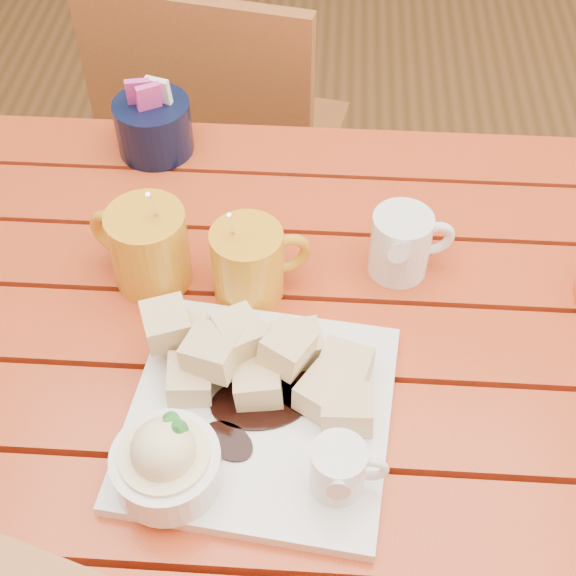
# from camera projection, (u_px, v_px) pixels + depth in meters

# --- Properties ---
(table) EXTENTS (1.20, 0.79, 0.75)m
(table) POSITION_uv_depth(u_px,v_px,m) (264.00, 385.00, 1.02)
(table) COLOR #9A2F13
(table) RESTS_ON ground
(dessert_plate) EXTENTS (0.30, 0.30, 0.11)m
(dessert_plate) POSITION_uv_depth(u_px,v_px,m) (240.00, 412.00, 0.83)
(dessert_plate) COLOR white
(dessert_plate) RESTS_ON table
(coffee_mug_left) EXTENTS (0.13, 0.09, 0.16)m
(coffee_mug_left) POSITION_uv_depth(u_px,v_px,m) (147.00, 246.00, 0.96)
(coffee_mug_left) COLOR orange
(coffee_mug_left) RESTS_ON table
(coffee_mug_right) EXTENTS (0.12, 0.09, 0.14)m
(coffee_mug_right) POSITION_uv_depth(u_px,v_px,m) (250.00, 262.00, 0.95)
(coffee_mug_right) COLOR orange
(coffee_mug_right) RESTS_ON table
(cream_pitcher) EXTENTS (0.11, 0.09, 0.09)m
(cream_pitcher) POSITION_uv_depth(u_px,v_px,m) (402.00, 243.00, 0.97)
(cream_pitcher) COLOR white
(cream_pitcher) RESTS_ON table
(sugar_caddy) EXTENTS (0.11, 0.11, 0.12)m
(sugar_caddy) POSITION_uv_depth(u_px,v_px,m) (154.00, 125.00, 1.14)
(sugar_caddy) COLOR black
(sugar_caddy) RESTS_ON table
(chair_far) EXTENTS (0.47, 0.47, 0.86)m
(chair_far) POSITION_uv_depth(u_px,v_px,m) (223.00, 149.00, 1.60)
(chair_far) COLOR brown
(chair_far) RESTS_ON ground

